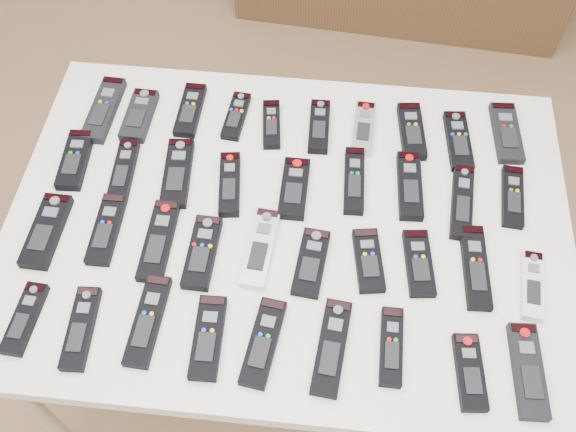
# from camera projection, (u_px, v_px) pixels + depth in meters

# --- Properties ---
(ground) EXTENTS (4.00, 4.00, 0.00)m
(ground) POSITION_uv_depth(u_px,v_px,m) (284.00, 372.00, 2.04)
(ground) COLOR #96734C
(ground) RESTS_ON ground
(table) EXTENTS (1.25, 0.88, 0.78)m
(table) POSITION_uv_depth(u_px,v_px,m) (288.00, 235.00, 1.47)
(table) COLOR white
(table) RESTS_ON ground
(remote_0) EXTENTS (0.06, 0.20, 0.02)m
(remote_0) POSITION_uv_depth(u_px,v_px,m) (104.00, 110.00, 1.59)
(remote_0) COLOR black
(remote_0) RESTS_ON table
(remote_1) EXTENTS (0.07, 0.16, 0.02)m
(remote_1) POSITION_uv_depth(u_px,v_px,m) (139.00, 115.00, 1.58)
(remote_1) COLOR black
(remote_1) RESTS_ON table
(remote_2) EXTENTS (0.05, 0.17, 0.02)m
(remote_2) POSITION_uv_depth(u_px,v_px,m) (190.00, 110.00, 1.59)
(remote_2) COLOR black
(remote_2) RESTS_ON table
(remote_3) EXTENTS (0.06, 0.15, 0.02)m
(remote_3) POSITION_uv_depth(u_px,v_px,m) (236.00, 116.00, 1.58)
(remote_3) COLOR black
(remote_3) RESTS_ON table
(remote_4) EXTENTS (0.06, 0.15, 0.02)m
(remote_4) POSITION_uv_depth(u_px,v_px,m) (272.00, 124.00, 1.56)
(remote_4) COLOR black
(remote_4) RESTS_ON table
(remote_5) EXTENTS (0.05, 0.16, 0.02)m
(remote_5) POSITION_uv_depth(u_px,v_px,m) (319.00, 126.00, 1.56)
(remote_5) COLOR black
(remote_5) RESTS_ON table
(remote_6) EXTENTS (0.05, 0.16, 0.02)m
(remote_6) POSITION_uv_depth(u_px,v_px,m) (363.00, 128.00, 1.55)
(remote_6) COLOR #B7B7BC
(remote_6) RESTS_ON table
(remote_7) EXTENTS (0.07, 0.17, 0.02)m
(remote_7) POSITION_uv_depth(u_px,v_px,m) (412.00, 131.00, 1.55)
(remote_7) COLOR black
(remote_7) RESTS_ON table
(remote_8) EXTENTS (0.07, 0.18, 0.02)m
(remote_8) POSITION_uv_depth(u_px,v_px,m) (458.00, 141.00, 1.53)
(remote_8) COLOR black
(remote_8) RESTS_ON table
(remote_9) EXTENTS (0.07, 0.18, 0.02)m
(remote_9) POSITION_uv_depth(u_px,v_px,m) (506.00, 133.00, 1.55)
(remote_9) COLOR black
(remote_9) RESTS_ON table
(remote_10) EXTENTS (0.07, 0.17, 0.02)m
(remote_10) POSITION_uv_depth(u_px,v_px,m) (75.00, 160.00, 1.50)
(remote_10) COLOR black
(remote_10) RESTS_ON table
(remote_11) EXTENTS (0.05, 0.17, 0.02)m
(remote_11) POSITION_uv_depth(u_px,v_px,m) (124.00, 171.00, 1.48)
(remote_11) COLOR black
(remote_11) RESTS_ON table
(remote_12) EXTENTS (0.07, 0.19, 0.02)m
(remote_12) POSITION_uv_depth(u_px,v_px,m) (177.00, 173.00, 1.48)
(remote_12) COLOR black
(remote_12) RESTS_ON table
(remote_13) EXTENTS (0.07, 0.17, 0.02)m
(remote_13) POSITION_uv_depth(u_px,v_px,m) (230.00, 184.00, 1.46)
(remote_13) COLOR black
(remote_13) RESTS_ON table
(remote_14) EXTENTS (0.06, 0.16, 0.02)m
(remote_14) POSITION_uv_depth(u_px,v_px,m) (294.00, 188.00, 1.46)
(remote_14) COLOR black
(remote_14) RESTS_ON table
(remote_15) EXTENTS (0.05, 0.18, 0.02)m
(remote_15) POSITION_uv_depth(u_px,v_px,m) (354.00, 181.00, 1.47)
(remote_15) COLOR black
(remote_15) RESTS_ON table
(remote_16) EXTENTS (0.06, 0.18, 0.02)m
(remote_16) POSITION_uv_depth(u_px,v_px,m) (410.00, 186.00, 1.46)
(remote_16) COLOR black
(remote_16) RESTS_ON table
(remote_17) EXTENTS (0.06, 0.20, 0.02)m
(remote_17) POSITION_uv_depth(u_px,v_px,m) (462.00, 202.00, 1.44)
(remote_17) COLOR black
(remote_17) RESTS_ON table
(remote_18) EXTENTS (0.06, 0.17, 0.02)m
(remote_18) POSITION_uv_depth(u_px,v_px,m) (513.00, 197.00, 1.45)
(remote_18) COLOR black
(remote_18) RESTS_ON table
(remote_19) EXTENTS (0.07, 0.18, 0.02)m
(remote_19) POSITION_uv_depth(u_px,v_px,m) (46.00, 231.00, 1.39)
(remote_19) COLOR black
(remote_19) RESTS_ON table
(remote_20) EXTENTS (0.05, 0.18, 0.02)m
(remote_20) POSITION_uv_depth(u_px,v_px,m) (107.00, 229.00, 1.40)
(remote_20) COLOR black
(remote_20) RESTS_ON table
(remote_21) EXTENTS (0.06, 0.20, 0.02)m
(remote_21) POSITION_uv_depth(u_px,v_px,m) (159.00, 241.00, 1.38)
(remote_21) COLOR black
(remote_21) RESTS_ON table
(remote_22) EXTENTS (0.06, 0.17, 0.02)m
(remote_22) POSITION_uv_depth(u_px,v_px,m) (202.00, 252.00, 1.36)
(remote_22) COLOR black
(remote_22) RESTS_ON table
(remote_23) EXTENTS (0.07, 0.20, 0.02)m
(remote_23) POSITION_uv_depth(u_px,v_px,m) (260.00, 248.00, 1.37)
(remote_23) COLOR #B7B7BC
(remote_23) RESTS_ON table
(remote_24) EXTENTS (0.07, 0.16, 0.02)m
(remote_24) POSITION_uv_depth(u_px,v_px,m) (311.00, 263.00, 1.35)
(remote_24) COLOR black
(remote_24) RESTS_ON table
(remote_25) EXTENTS (0.08, 0.15, 0.02)m
(remote_25) POSITION_uv_depth(u_px,v_px,m) (368.00, 260.00, 1.35)
(remote_25) COLOR black
(remote_25) RESTS_ON table
(remote_26) EXTENTS (0.07, 0.16, 0.02)m
(remote_26) POSITION_uv_depth(u_px,v_px,m) (419.00, 263.00, 1.35)
(remote_26) COLOR black
(remote_26) RESTS_ON table
(remote_27) EXTENTS (0.06, 0.20, 0.02)m
(remote_27) POSITION_uv_depth(u_px,v_px,m) (475.00, 267.00, 1.35)
(remote_27) COLOR black
(remote_27) RESTS_ON table
(remote_28) EXTENTS (0.06, 0.16, 0.02)m
(remote_28) POSITION_uv_depth(u_px,v_px,m) (532.00, 285.00, 1.32)
(remote_28) COLOR silver
(remote_28) RESTS_ON table
(remote_29) EXTENTS (0.05, 0.16, 0.02)m
(remote_29) POSITION_uv_depth(u_px,v_px,m) (25.00, 318.00, 1.28)
(remote_29) COLOR black
(remote_29) RESTS_ON table
(remote_30) EXTENTS (0.06, 0.18, 0.02)m
(remote_30) POSITION_uv_depth(u_px,v_px,m) (81.00, 328.00, 1.27)
(remote_30) COLOR black
(remote_30) RESTS_ON table
(remote_31) EXTENTS (0.06, 0.20, 0.02)m
(remote_31) POSITION_uv_depth(u_px,v_px,m) (148.00, 321.00, 1.28)
(remote_31) COLOR black
(remote_31) RESTS_ON table
(remote_32) EXTENTS (0.06, 0.17, 0.02)m
(remote_32) POSITION_uv_depth(u_px,v_px,m) (208.00, 337.00, 1.26)
(remote_32) COLOR black
(remote_32) RESTS_ON table
(remote_33) EXTENTS (0.08, 0.19, 0.02)m
(remote_33) POSITION_uv_depth(u_px,v_px,m) (263.00, 342.00, 1.25)
(remote_33) COLOR black
(remote_33) RESTS_ON table
(remote_34) EXTENTS (0.07, 0.20, 0.02)m
(remote_34) POSITION_uv_depth(u_px,v_px,m) (332.00, 347.00, 1.25)
(remote_34) COLOR black
(remote_34) RESTS_ON table
(remote_35) EXTENTS (0.04, 0.16, 0.02)m
(remote_35) POSITION_uv_depth(u_px,v_px,m) (391.00, 347.00, 1.25)
(remote_35) COLOR black
(remote_35) RESTS_ON table
(remote_36) EXTENTS (0.06, 0.15, 0.02)m
(remote_36) POSITION_uv_depth(u_px,v_px,m) (470.00, 372.00, 1.22)
(remote_36) COLOR black
(remote_36) RESTS_ON table
(remote_37) EXTENTS (0.06, 0.19, 0.02)m
(remote_37) POSITION_uv_depth(u_px,v_px,m) (528.00, 371.00, 1.22)
(remote_37) COLOR black
(remote_37) RESTS_ON table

